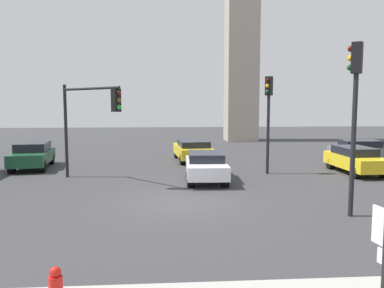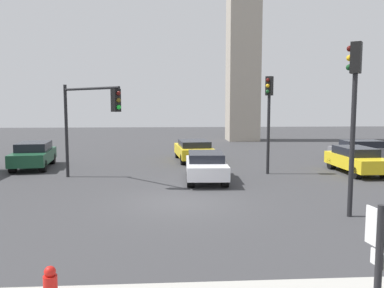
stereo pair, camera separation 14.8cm
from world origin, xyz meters
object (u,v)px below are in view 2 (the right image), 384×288
(traffic_light_1, at_px, (90,111))
(car_5, at_px, (194,150))
(traffic_light_2, at_px, (354,98))
(car_1, at_px, (356,160))
(direction_sign, at_px, (380,266))
(traffic_light_0, at_px, (269,106))
(car_2, at_px, (364,150))
(car_3, at_px, (206,166))
(car_4, at_px, (34,154))

(traffic_light_1, xyz_separation_m, car_5, (5.36, 6.71, -2.68))
(traffic_light_2, relative_size, car_1, 1.32)
(direction_sign, bearing_deg, traffic_light_1, 108.42)
(traffic_light_2, relative_size, car_5, 1.22)
(traffic_light_0, relative_size, traffic_light_1, 1.10)
(traffic_light_1, xyz_separation_m, traffic_light_2, (9.71, -6.28, 0.55))
(car_2, bearing_deg, car_1, -121.27)
(car_1, xyz_separation_m, car_2, (2.78, 4.62, -0.04))
(car_1, distance_m, car_3, 8.47)
(car_1, bearing_deg, car_5, -122.08)
(car_2, height_order, car_4, car_4)
(direction_sign, bearing_deg, traffic_light_0, 73.97)
(traffic_light_2, distance_m, car_3, 8.29)
(car_1, distance_m, car_5, 9.90)
(traffic_light_2, relative_size, car_2, 1.34)
(traffic_light_2, bearing_deg, car_3, -21.07)
(car_3, height_order, car_4, car_4)
(traffic_light_0, relative_size, car_3, 1.20)
(direction_sign, height_order, traffic_light_1, traffic_light_1)
(car_5, bearing_deg, direction_sign, 178.43)
(traffic_light_0, xyz_separation_m, car_1, (4.83, -0.14, -2.87))
(car_2, relative_size, car_3, 1.00)
(car_4, bearing_deg, traffic_light_2, 45.46)
(traffic_light_0, height_order, car_3, traffic_light_0)
(car_1, distance_m, car_2, 5.40)
(traffic_light_1, distance_m, car_3, 6.12)
(traffic_light_1, bearing_deg, car_2, 66.30)
(traffic_light_0, relative_size, car_5, 1.10)
(direction_sign, relative_size, car_5, 0.48)
(car_1, xyz_separation_m, car_3, (-8.33, -1.51, -0.00))
(traffic_light_1, distance_m, car_1, 14.19)
(traffic_light_0, distance_m, car_4, 13.80)
(direction_sign, bearing_deg, car_1, 57.61)
(car_5, bearing_deg, traffic_light_2, -166.37)
(traffic_light_1, relative_size, car_1, 1.09)
(car_3, bearing_deg, traffic_light_0, 117.54)
(direction_sign, relative_size, traffic_light_1, 0.48)
(traffic_light_0, bearing_deg, car_3, -24.70)
(traffic_light_0, relative_size, car_2, 1.21)
(traffic_light_0, xyz_separation_m, traffic_light_2, (0.71, -8.02, 0.35))
(traffic_light_0, bearing_deg, car_1, 128.42)
(traffic_light_1, height_order, car_3, traffic_light_1)
(traffic_light_2, height_order, car_5, traffic_light_2)
(car_2, xyz_separation_m, car_5, (-11.26, 0.48, 0.04))
(car_4, relative_size, car_5, 0.98)
(traffic_light_0, xyz_separation_m, car_3, (-3.50, -1.65, -2.87))
(direction_sign, height_order, car_5, direction_sign)
(car_3, bearing_deg, traffic_light_2, 35.68)
(direction_sign, xyz_separation_m, traffic_light_0, (2.46, 15.51, 2.05))
(car_4, bearing_deg, direction_sign, 23.75)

